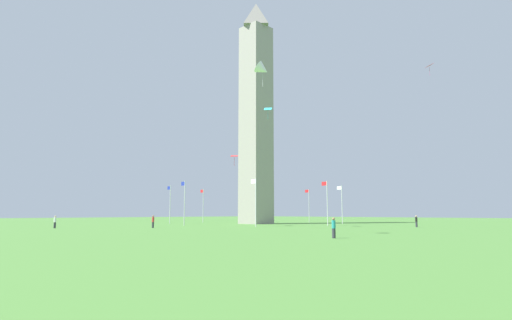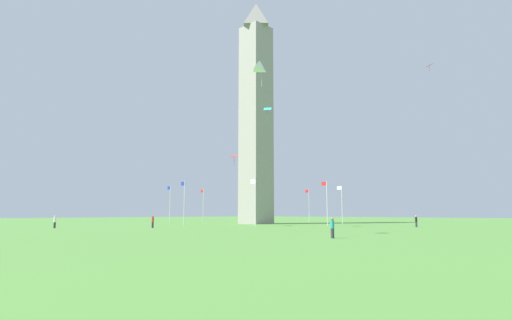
# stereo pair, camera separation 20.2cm
# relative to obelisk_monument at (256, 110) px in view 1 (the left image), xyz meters

# --- Properties ---
(ground_plane) EXTENTS (260.00, 260.00, 0.00)m
(ground_plane) POSITION_rel_obelisk_monument_xyz_m (0.00, 0.00, -22.40)
(ground_plane) COLOR #477A33
(obelisk_monument) EXTENTS (4.93, 4.93, 44.79)m
(obelisk_monument) POSITION_rel_obelisk_monument_xyz_m (0.00, 0.00, 0.00)
(obelisk_monument) COLOR gray
(obelisk_monument) RESTS_ON ground
(flagpole_n) EXTENTS (1.12, 0.14, 7.34)m
(flagpole_n) POSITION_rel_obelisk_monument_xyz_m (16.64, 0.00, -18.35)
(flagpole_n) COLOR silver
(flagpole_n) RESTS_ON ground
(flagpole_ne) EXTENTS (1.12, 0.14, 7.34)m
(flagpole_ne) POSITION_rel_obelisk_monument_xyz_m (11.79, 11.72, -18.35)
(flagpole_ne) COLOR silver
(flagpole_ne) RESTS_ON ground
(flagpole_e) EXTENTS (1.12, 0.14, 7.34)m
(flagpole_e) POSITION_rel_obelisk_monument_xyz_m (0.06, 16.58, -18.35)
(flagpole_e) COLOR silver
(flagpole_e) RESTS_ON ground
(flagpole_se) EXTENTS (1.12, 0.14, 7.34)m
(flagpole_se) POSITION_rel_obelisk_monument_xyz_m (-11.66, 11.72, -18.35)
(flagpole_se) COLOR silver
(flagpole_se) RESTS_ON ground
(flagpole_s) EXTENTS (1.12, 0.14, 7.34)m
(flagpole_s) POSITION_rel_obelisk_monument_xyz_m (-16.51, 0.00, -18.35)
(flagpole_s) COLOR silver
(flagpole_s) RESTS_ON ground
(flagpole_sw) EXTENTS (1.12, 0.14, 7.34)m
(flagpole_sw) POSITION_rel_obelisk_monument_xyz_m (-11.66, -11.72, -18.35)
(flagpole_sw) COLOR silver
(flagpole_sw) RESTS_ON ground
(flagpole_w) EXTENTS (1.12, 0.14, 7.34)m
(flagpole_w) POSITION_rel_obelisk_monument_xyz_m (0.06, -16.58, -18.35)
(flagpole_w) COLOR silver
(flagpole_w) RESTS_ON ground
(flagpole_nw) EXTENTS (1.12, 0.14, 7.34)m
(flagpole_nw) POSITION_rel_obelisk_monument_xyz_m (11.79, -11.72, -18.35)
(flagpole_nw) COLOR silver
(flagpole_nw) RESTS_ON ground
(person_black_shirt) EXTENTS (0.32, 0.32, 1.70)m
(person_black_shirt) POSITION_rel_obelisk_monument_xyz_m (-29.76, -3.50, -21.55)
(person_black_shirt) COLOR #2D2D38
(person_black_shirt) RESTS_ON ground
(person_teal_shirt) EXTENTS (0.32, 0.32, 1.70)m
(person_teal_shirt) POSITION_rel_obelisk_monument_xyz_m (-36.24, 27.07, -21.55)
(person_teal_shirt) COLOR #2D2D38
(person_teal_shirt) RESTS_ON ground
(person_white_shirt) EXTENTS (0.32, 0.32, 1.71)m
(person_white_shirt) POSITION_rel_obelisk_monument_xyz_m (3.21, 35.49, -21.55)
(person_white_shirt) COLOR #2D2D38
(person_white_shirt) RESTS_ON ground
(person_red_shirt) EXTENTS (0.32, 0.32, 1.74)m
(person_red_shirt) POSITION_rel_obelisk_monument_xyz_m (-5.07, 25.34, -21.53)
(person_red_shirt) COLOR #2D2D38
(person_red_shirt) RESTS_ON ground
(kite_pink_diamond) EXTENTS (1.73, 1.72, 2.10)m
(kite_pink_diamond) POSITION_rel_obelisk_monument_xyz_m (-29.49, -12.28, 4.51)
(kite_pink_diamond) COLOR pink
(kite_white_delta) EXTENTS (2.03, 1.98, 2.56)m
(kite_white_delta) POSITION_rel_obelisk_monument_xyz_m (-29.26, 28.26, -6.46)
(kite_white_delta) COLOR white
(kite_cyan_diamond) EXTENTS (1.46, 1.43, 1.83)m
(kite_cyan_diamond) POSITION_rel_obelisk_monument_xyz_m (-16.23, 13.73, -5.38)
(kite_cyan_diamond) COLOR #33C6D1
(kite_red_diamond) EXTENTS (1.61, 1.61, 1.81)m
(kite_red_diamond) POSITION_rel_obelisk_monument_xyz_m (-7.60, 12.49, -11.32)
(kite_red_diamond) COLOR red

